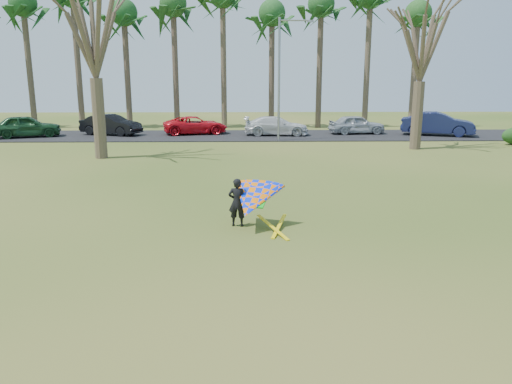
{
  "coord_description": "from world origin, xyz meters",
  "views": [
    {
      "loc": [
        -0.33,
        -11.73,
        4.3
      ],
      "look_at": [
        0.0,
        2.0,
        1.1
      ],
      "focal_mm": 35.0,
      "sensor_mm": 36.0,
      "label": 1
    }
  ],
  "objects_px": {
    "car_3": "(276,126)",
    "car_4": "(357,124)",
    "kite_flyer": "(252,200)",
    "car_5": "(438,124)",
    "car_2": "(195,125)",
    "bare_tree_right": "(423,36)",
    "bare_tree_left": "(92,23)",
    "car_0": "(26,126)",
    "streetlight": "(281,73)",
    "car_1": "(111,125)"
  },
  "relations": [
    {
      "from": "car_0",
      "to": "streetlight",
      "type": "bearing_deg",
      "value": -117.56
    },
    {
      "from": "bare_tree_left",
      "to": "bare_tree_right",
      "type": "xyz_separation_m",
      "value": [
        18.0,
        3.0,
        -0.35
      ]
    },
    {
      "from": "car_4",
      "to": "car_3",
      "type": "bearing_deg",
      "value": 91.53
    },
    {
      "from": "car_1",
      "to": "car_4",
      "type": "xyz_separation_m",
      "value": [
        18.27,
        0.3,
        -0.04
      ]
    },
    {
      "from": "car_3",
      "to": "car_5",
      "type": "xyz_separation_m",
      "value": [
        11.77,
        -0.4,
        0.17
      ]
    },
    {
      "from": "car_2",
      "to": "car_4",
      "type": "bearing_deg",
      "value": -104.47
    },
    {
      "from": "streetlight",
      "to": "car_4",
      "type": "bearing_deg",
      "value": 31.52
    },
    {
      "from": "car_2",
      "to": "car_4",
      "type": "height_order",
      "value": "car_4"
    },
    {
      "from": "bare_tree_right",
      "to": "car_3",
      "type": "height_order",
      "value": "bare_tree_right"
    },
    {
      "from": "streetlight",
      "to": "car_3",
      "type": "xyz_separation_m",
      "value": [
        -0.11,
        2.89,
        -3.72
      ]
    },
    {
      "from": "car_2",
      "to": "car_3",
      "type": "relative_size",
      "value": 1.01
    },
    {
      "from": "bare_tree_right",
      "to": "car_5",
      "type": "distance_m",
      "value": 9.43
    },
    {
      "from": "car_2",
      "to": "car_5",
      "type": "distance_m",
      "value": 17.84
    },
    {
      "from": "bare_tree_left",
      "to": "streetlight",
      "type": "bearing_deg",
      "value": 34.57
    },
    {
      "from": "car_1",
      "to": "bare_tree_left",
      "type": "bearing_deg",
      "value": -147.91
    },
    {
      "from": "bare_tree_right",
      "to": "kite_flyer",
      "type": "distance_m",
      "value": 19.69
    },
    {
      "from": "bare_tree_right",
      "to": "car_2",
      "type": "distance_m",
      "value": 17.03
    },
    {
      "from": "bare_tree_left",
      "to": "kite_flyer",
      "type": "bearing_deg",
      "value": -58.56
    },
    {
      "from": "bare_tree_left",
      "to": "car_0",
      "type": "relative_size",
      "value": 2.12
    },
    {
      "from": "bare_tree_left",
      "to": "car_0",
      "type": "bearing_deg",
      "value": 130.42
    },
    {
      "from": "kite_flyer",
      "to": "car_4",
      "type": "bearing_deg",
      "value": 70.69
    },
    {
      "from": "car_5",
      "to": "car_3",
      "type": "bearing_deg",
      "value": 108.89
    },
    {
      "from": "bare_tree_left",
      "to": "car_4",
      "type": "bearing_deg",
      "value": 33.46
    },
    {
      "from": "bare_tree_left",
      "to": "car_1",
      "type": "height_order",
      "value": "bare_tree_left"
    },
    {
      "from": "car_1",
      "to": "bare_tree_right",
      "type": "bearing_deg",
      "value": -89.62
    },
    {
      "from": "streetlight",
      "to": "car_1",
      "type": "bearing_deg",
      "value": 164.72
    },
    {
      "from": "car_3",
      "to": "car_2",
      "type": "bearing_deg",
      "value": 84.63
    },
    {
      "from": "kite_flyer",
      "to": "streetlight",
      "type": "bearing_deg",
      "value": 83.47
    },
    {
      "from": "kite_flyer",
      "to": "car_0",
      "type": "bearing_deg",
      "value": 125.41
    },
    {
      "from": "car_4",
      "to": "car_5",
      "type": "distance_m",
      "value": 5.81
    },
    {
      "from": "car_1",
      "to": "car_3",
      "type": "xyz_separation_m",
      "value": [
        12.18,
        -0.47,
        -0.07
      ]
    },
    {
      "from": "bare_tree_left",
      "to": "car_5",
      "type": "height_order",
      "value": "bare_tree_left"
    },
    {
      "from": "car_3",
      "to": "car_4",
      "type": "bearing_deg",
      "value": -79.51
    },
    {
      "from": "car_3",
      "to": "car_4",
      "type": "height_order",
      "value": "car_4"
    },
    {
      "from": "car_1",
      "to": "car_3",
      "type": "bearing_deg",
      "value": -71.73
    },
    {
      "from": "car_4",
      "to": "car_5",
      "type": "xyz_separation_m",
      "value": [
        5.69,
        -1.17,
        0.14
      ]
    },
    {
      "from": "car_3",
      "to": "car_5",
      "type": "bearing_deg",
      "value": -88.65
    },
    {
      "from": "car_2",
      "to": "car_5",
      "type": "xyz_separation_m",
      "value": [
        17.79,
        -1.31,
        0.19
      ]
    },
    {
      "from": "bare_tree_left",
      "to": "kite_flyer",
      "type": "height_order",
      "value": "bare_tree_left"
    },
    {
      "from": "car_3",
      "to": "car_5",
      "type": "relative_size",
      "value": 0.91
    },
    {
      "from": "car_4",
      "to": "kite_flyer",
      "type": "xyz_separation_m",
      "value": [
        -8.25,
        -23.56,
        0.08
      ]
    },
    {
      "from": "bare_tree_right",
      "to": "car_5",
      "type": "bearing_deg",
      "value": 59.54
    },
    {
      "from": "bare_tree_right",
      "to": "car_2",
      "type": "xyz_separation_m",
      "value": [
        -13.97,
        7.81,
        -5.85
      ]
    },
    {
      "from": "car_2",
      "to": "car_3",
      "type": "xyz_separation_m",
      "value": [
        6.01,
        -0.91,
        0.02
      ]
    },
    {
      "from": "bare_tree_left",
      "to": "car_0",
      "type": "height_order",
      "value": "bare_tree_left"
    },
    {
      "from": "bare_tree_right",
      "to": "kite_flyer",
      "type": "xyz_separation_m",
      "value": [
        -10.12,
        -15.89,
        -5.73
      ]
    },
    {
      "from": "car_2",
      "to": "car_5",
      "type": "relative_size",
      "value": 0.92
    },
    {
      "from": "bare_tree_left",
      "to": "kite_flyer",
      "type": "relative_size",
      "value": 4.06
    },
    {
      "from": "bare_tree_right",
      "to": "kite_flyer",
      "type": "bearing_deg",
      "value": -122.49
    },
    {
      "from": "car_5",
      "to": "car_2",
      "type": "bearing_deg",
      "value": 106.6
    }
  ]
}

